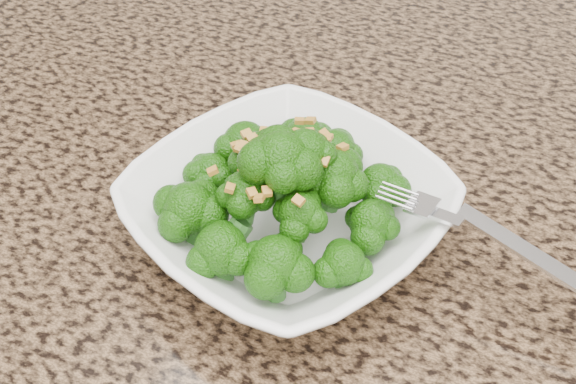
% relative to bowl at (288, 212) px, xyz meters
% --- Properties ---
extents(granite_counter, '(1.64, 1.04, 0.03)m').
position_rel_bowl_xyz_m(granite_counter, '(0.08, 0.01, -0.04)').
color(granite_counter, brown).
rests_on(granite_counter, cabinet).
extents(bowl, '(0.30, 0.30, 0.06)m').
position_rel_bowl_xyz_m(bowl, '(0.00, 0.00, 0.00)').
color(bowl, white).
rests_on(bowl, granite_counter).
extents(broccoli_pile, '(0.20, 0.20, 0.07)m').
position_rel_bowl_xyz_m(broccoli_pile, '(-0.00, 0.00, 0.06)').
color(broccoli_pile, '#1D5B0A').
rests_on(broccoli_pile, bowl).
extents(garlic_topping, '(0.12, 0.12, 0.01)m').
position_rel_bowl_xyz_m(garlic_topping, '(-0.00, 0.00, 0.10)').
color(garlic_topping, '#BC842D').
rests_on(garlic_topping, broccoli_pile).
extents(fork, '(0.19, 0.07, 0.01)m').
position_rel_bowl_xyz_m(fork, '(0.12, 0.01, 0.03)').
color(fork, silver).
rests_on(fork, bowl).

